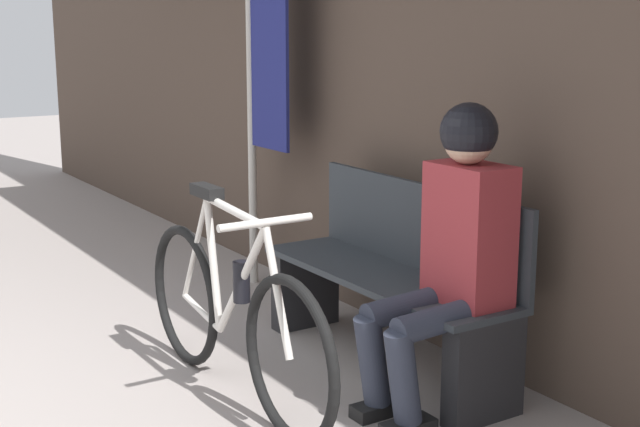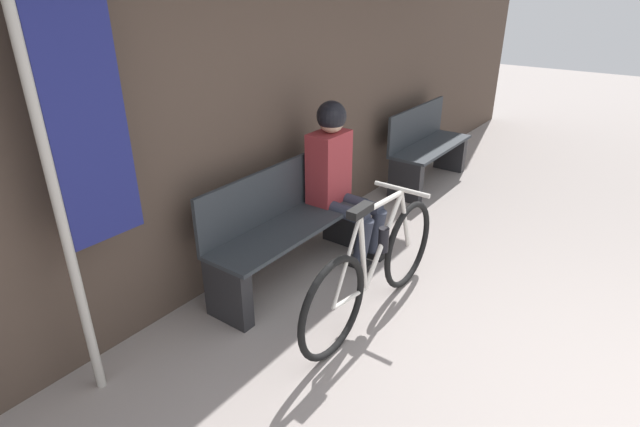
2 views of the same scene
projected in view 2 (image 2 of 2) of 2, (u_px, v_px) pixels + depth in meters
storefront_wall at (205, 52)px, 3.16m from camera, size 12.00×0.56×3.20m
park_bench_near at (287, 229)px, 3.72m from camera, size 1.46×0.42×0.85m
bicycle at (375, 268)px, 3.27m from camera, size 1.61×0.40×0.89m
person_seated at (338, 171)px, 3.91m from camera, size 0.34×0.59×1.26m
park_bench_far at (427, 151)px, 5.48m from camera, size 1.25×0.42×0.85m
banner_pole at (77, 150)px, 2.36m from camera, size 0.45×0.05×2.14m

